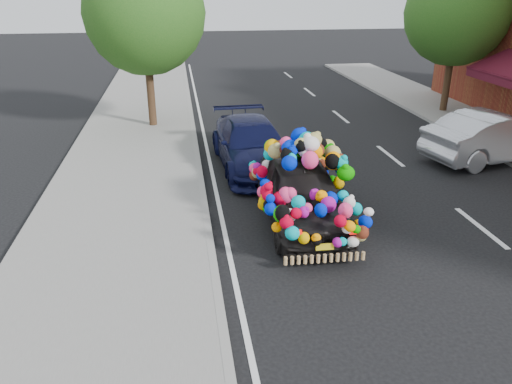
% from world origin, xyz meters
% --- Properties ---
extents(ground, '(100.00, 100.00, 0.00)m').
position_xyz_m(ground, '(0.00, 0.00, 0.00)').
color(ground, black).
rests_on(ground, ground).
extents(sidewalk, '(4.00, 60.00, 0.12)m').
position_xyz_m(sidewalk, '(-4.30, 0.00, 0.06)').
color(sidewalk, gray).
rests_on(sidewalk, ground).
extents(kerb, '(0.15, 60.00, 0.13)m').
position_xyz_m(kerb, '(-2.35, 0.00, 0.07)').
color(kerb, gray).
rests_on(kerb, ground).
extents(lane_markings, '(6.00, 50.00, 0.01)m').
position_xyz_m(lane_markings, '(3.60, 0.00, 0.01)').
color(lane_markings, silver).
rests_on(lane_markings, ground).
extents(tree_near_sidewalk, '(4.20, 4.20, 6.13)m').
position_xyz_m(tree_near_sidewalk, '(-3.80, 9.50, 4.02)').
color(tree_near_sidewalk, '#332114').
rests_on(tree_near_sidewalk, ground).
extents(tree_far_b, '(4.00, 4.00, 5.90)m').
position_xyz_m(tree_far_b, '(8.00, 10.00, 3.89)').
color(tree_far_b, '#332114').
rests_on(tree_far_b, ground).
extents(plush_art_car, '(2.12, 4.33, 2.04)m').
position_xyz_m(plush_art_car, '(-0.25, 0.92, 1.04)').
color(plush_art_car, black).
rests_on(plush_art_car, ground).
extents(navy_sedan, '(2.14, 4.79, 1.37)m').
position_xyz_m(navy_sedan, '(-0.81, 4.66, 0.68)').
color(navy_sedan, black).
rests_on(navy_sedan, ground).
extents(silver_hatchback, '(4.76, 2.54, 1.49)m').
position_xyz_m(silver_hatchback, '(6.51, 4.15, 0.74)').
color(silver_hatchback, '#B4B6BC').
rests_on(silver_hatchback, ground).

